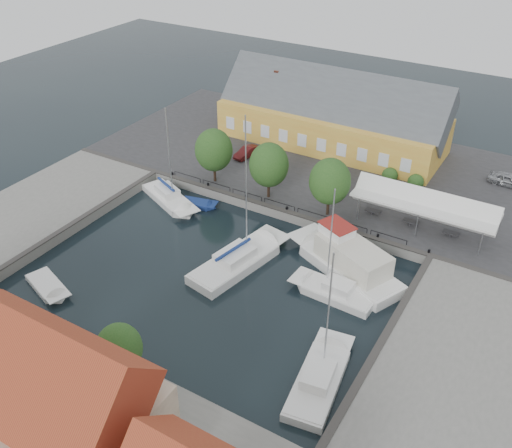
{
  "coord_description": "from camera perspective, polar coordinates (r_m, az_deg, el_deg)",
  "views": [
    {
      "loc": [
        24.21,
        -34.62,
        32.2
      ],
      "look_at": [
        0.0,
        6.0,
        1.5
      ],
      "focal_mm": 40.0,
      "sensor_mm": 36.0,
      "label": 1
    }
  ],
  "objects": [
    {
      "name": "north_quay",
      "position": [
        70.08,
        7.17,
        5.83
      ],
      "size": [
        56.0,
        26.0,
        1.0
      ],
      "primitive_type": "cube",
      "color": "#2D2D30",
      "rests_on": "ground"
    },
    {
      "name": "car_red",
      "position": [
        70.31,
        -0.92,
        7.21
      ],
      "size": [
        1.82,
        3.93,
        1.25
      ],
      "primitive_type": "imported",
      "rotation": [
        0.0,
        0.0,
        -0.13
      ],
      "color": "#541313",
      "rests_on": "north_quay"
    },
    {
      "name": "east_boat_a",
      "position": [
        50.19,
        7.83,
        -6.9
      ],
      "size": [
        7.85,
        2.91,
        11.01
      ],
      "color": "white",
      "rests_on": "ground"
    },
    {
      "name": "trawler",
      "position": [
        52.67,
        9.1,
        -3.79
      ],
      "size": [
        12.87,
        8.49,
        5.0
      ],
      "color": "white",
      "rests_on": "ground"
    },
    {
      "name": "center_sailboat",
      "position": [
        53.17,
        -1.75,
        -3.81
      ],
      "size": [
        5.33,
        11.63,
        15.13
      ],
      "color": "white",
      "rests_on": "ground"
    },
    {
      "name": "townhouses",
      "position": [
        36.35,
        -22.51,
        -16.93
      ],
      "size": [
        36.3,
        8.5,
        12.0
      ],
      "color": "beige",
      "rests_on": "south_bank"
    },
    {
      "name": "car_silver",
      "position": [
        69.73,
        23.91,
        4.08
      ],
      "size": [
        4.45,
        2.12,
        1.47
      ],
      "primitive_type": "imported",
      "rotation": [
        0.0,
        0.0,
        1.48
      ],
      "color": "#93959A",
      "rests_on": "north_quay"
    },
    {
      "name": "ground",
      "position": [
        53.11,
        -3.33,
        -4.39
      ],
      "size": [
        140.0,
        140.0,
        0.0
      ],
      "primitive_type": "plane",
      "color": "black",
      "rests_on": "ground"
    },
    {
      "name": "east_quay",
      "position": [
        45.53,
        19.54,
        -13.61
      ],
      "size": [
        12.0,
        24.0,
        1.0
      ],
      "primitive_type": "cube",
      "color": "slate",
      "rests_on": "ground"
    },
    {
      "name": "west_boat_a",
      "position": [
        63.57,
        -8.63,
        2.43
      ],
      "size": [
        9.1,
        5.88,
        11.8
      ],
      "color": "white",
      "rests_on": "ground"
    },
    {
      "name": "launch_sw",
      "position": [
        53.83,
        -20.06,
        -6.01
      ],
      "size": [
        5.72,
        3.64,
        0.98
      ],
      "color": "white",
      "rests_on": "ground"
    },
    {
      "name": "tent_canopy",
      "position": [
        57.7,
        16.5,
        1.89
      ],
      "size": [
        14.0,
        4.0,
        2.83
      ],
      "color": "white",
      "rests_on": "north_quay"
    },
    {
      "name": "east_boat_c",
      "position": [
        42.99,
        6.34,
        -15.27
      ],
      "size": [
        4.16,
        9.47,
        11.63
      ],
      "color": "white",
      "rests_on": "ground"
    },
    {
      "name": "launch_nw",
      "position": [
        62.52,
        -5.81,
        1.9
      ],
      "size": [
        4.3,
        2.46,
        0.88
      ],
      "color": "navy",
      "rests_on": "ground"
    },
    {
      "name": "quay_edge_fittings",
      "position": [
        55.72,
        -0.64,
        -0.98
      ],
      "size": [
        56.0,
        24.72,
        0.4
      ],
      "color": "#383533",
      "rests_on": "north_quay"
    },
    {
      "name": "west_quay",
      "position": [
        64.84,
        -20.78,
        1.37
      ],
      "size": [
        12.0,
        24.0,
        1.0
      ],
      "primitive_type": "cube",
      "color": "slate",
      "rests_on": "ground"
    },
    {
      "name": "warehouse",
      "position": [
        73.86,
        7.29,
        10.64
      ],
      "size": [
        28.56,
        14.0,
        9.55
      ],
      "color": "gold",
      "rests_on": "north_quay"
    },
    {
      "name": "quay_trees",
      "position": [
        60.05,
        1.3,
        5.92
      ],
      "size": [
        18.2,
        4.2,
        6.3
      ],
      "color": "black",
      "rests_on": "north_quay"
    },
    {
      "name": "south_bank",
      "position": [
        42.15,
        -20.25,
        -18.63
      ],
      "size": [
        56.0,
        14.0,
        1.0
      ],
      "primitive_type": "cube",
      "color": "slate",
      "rests_on": "ground"
    }
  ]
}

